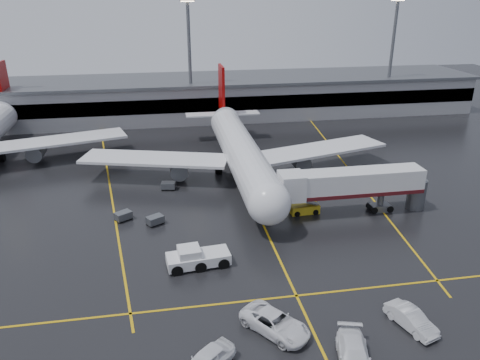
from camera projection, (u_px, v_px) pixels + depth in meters
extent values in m
plane|color=black|center=(252.00, 200.00, 64.44)|extent=(220.00, 220.00, 0.00)
cube|color=gold|center=(252.00, 200.00, 64.44)|extent=(0.25, 90.00, 0.02)
cube|color=gold|center=(296.00, 296.00, 44.38)|extent=(60.00, 0.25, 0.02)
cube|color=gold|center=(109.00, 182.00, 70.39)|extent=(9.99, 69.35, 0.02)
cube|color=gold|center=(347.00, 167.00, 76.40)|extent=(7.57, 69.64, 0.02)
cube|color=gray|center=(211.00, 98.00, 106.67)|extent=(120.00, 18.00, 8.00)
cube|color=black|center=(216.00, 104.00, 98.46)|extent=(120.00, 0.40, 3.00)
cube|color=#595B60|center=(211.00, 79.00, 105.04)|extent=(122.00, 19.00, 0.60)
cylinder|color=#595B60|center=(190.00, 65.00, 97.19)|extent=(0.70, 0.70, 25.00)
cube|color=#FFE5B2|center=(187.00, 1.00, 92.48)|extent=(2.60, 0.90, 0.20)
cylinder|color=#595B60|center=(391.00, 59.00, 104.30)|extent=(0.70, 0.70, 25.00)
cube|color=#FFE5B2|center=(398.00, 0.00, 99.59)|extent=(2.60, 0.90, 0.20)
cylinder|color=silver|center=(242.00, 153.00, 70.14)|extent=(5.20, 36.00, 5.20)
sphere|color=silver|center=(269.00, 203.00, 53.73)|extent=(5.20, 5.20, 5.20)
cone|color=silver|center=(223.00, 115.00, 89.05)|extent=(4.94, 8.00, 4.94)
cube|color=#8E0303|center=(222.00, 88.00, 88.10)|extent=(0.50, 5.50, 8.50)
cube|color=silver|center=(223.00, 114.00, 88.98)|extent=(14.00, 3.00, 0.25)
cube|color=silver|center=(155.00, 159.00, 70.21)|extent=(22.80, 11.83, 0.40)
cube|color=silver|center=(320.00, 149.00, 74.32)|extent=(22.80, 11.83, 0.40)
cylinder|color=#595B60|center=(179.00, 168.00, 70.38)|extent=(2.60, 4.50, 2.60)
cylinder|color=#595B60|center=(300.00, 161.00, 73.39)|extent=(2.60, 4.50, 2.60)
cylinder|color=#595B60|center=(263.00, 216.00, 57.68)|extent=(0.56, 0.56, 2.00)
cylinder|color=#595B60|center=(218.00, 167.00, 73.58)|extent=(0.56, 0.56, 2.00)
cylinder|color=#595B60|center=(258.00, 165.00, 74.59)|extent=(0.56, 0.56, 2.00)
cylinder|color=black|center=(263.00, 220.00, 57.89)|extent=(0.40, 1.10, 1.10)
cylinder|color=black|center=(219.00, 170.00, 73.75)|extent=(1.00, 1.40, 1.40)
cylinder|color=black|center=(258.00, 167.00, 74.76)|extent=(1.00, 1.40, 1.40)
cone|color=silver|center=(7.00, 109.00, 93.36)|extent=(4.94, 8.00, 4.94)
cube|color=#8E0303|center=(4.00, 84.00, 92.41)|extent=(0.50, 5.50, 8.50)
cube|color=silver|center=(7.00, 108.00, 93.28)|extent=(14.00, 3.00, 0.25)
cube|color=silver|center=(58.00, 141.00, 78.62)|extent=(22.80, 11.83, 0.40)
cylinder|color=#595B60|center=(37.00, 151.00, 77.69)|extent=(2.60, 4.50, 2.60)
cylinder|color=#595B60|center=(1.00, 155.00, 78.90)|extent=(0.56, 0.56, 2.00)
cylinder|color=black|center=(2.00, 158.00, 79.07)|extent=(1.00, 1.40, 1.40)
cube|color=silver|center=(354.00, 182.00, 59.20)|extent=(18.00, 3.20, 3.00)
cube|color=#470F13|center=(353.00, 191.00, 59.69)|extent=(18.00, 3.30, 0.50)
cube|color=silver|center=(291.00, 186.00, 57.90)|extent=(3.00, 3.40, 3.30)
cylinder|color=#595B60|center=(381.00, 200.00, 60.93)|extent=(0.80, 0.80, 3.00)
cube|color=#595B60|center=(380.00, 207.00, 61.33)|extent=(2.60, 1.60, 0.90)
cylinder|color=#595B60|center=(416.00, 194.00, 61.53)|extent=(2.40, 2.40, 4.00)
cylinder|color=black|center=(372.00, 208.00, 61.16)|extent=(0.90, 1.80, 0.90)
cylinder|color=black|center=(387.00, 207.00, 61.50)|extent=(0.90, 1.80, 0.90)
cube|color=silver|center=(198.00, 259.00, 48.95)|extent=(6.81, 3.29, 1.13)
cube|color=silver|center=(189.00, 252.00, 48.35)|extent=(2.47, 2.47, 0.94)
cube|color=black|center=(189.00, 252.00, 48.35)|extent=(2.23, 2.23, 0.85)
cylinder|color=black|center=(175.00, 265.00, 48.46)|extent=(1.50, 2.93, 1.22)
cylinder|color=black|center=(198.00, 261.00, 49.07)|extent=(1.50, 2.93, 1.22)
cylinder|color=black|center=(221.00, 258.00, 49.68)|extent=(1.50, 2.93, 1.22)
cube|color=gold|center=(305.00, 209.00, 60.64)|extent=(3.83, 1.74, 1.15)
cube|color=#595B60|center=(305.00, 201.00, 60.22)|extent=(3.66, 1.11, 1.31)
cylinder|color=black|center=(295.00, 212.00, 60.49)|extent=(0.81, 1.81, 0.73)
cylinder|color=black|center=(313.00, 210.00, 60.99)|extent=(0.81, 1.81, 0.73)
imported|color=white|center=(275.00, 323.00, 39.46)|extent=(6.14, 6.78, 1.75)
imported|color=white|center=(354.00, 355.00, 36.01)|extent=(3.84, 6.32, 1.71)
imported|color=silver|center=(411.00, 319.00, 40.00)|extent=(3.21, 5.27, 1.64)
cube|color=#595B60|center=(155.00, 220.00, 57.64)|extent=(2.38, 2.13, 0.90)
cylinder|color=black|center=(152.00, 226.00, 56.98)|extent=(0.40, 0.20, 0.40)
cylinder|color=black|center=(163.00, 223.00, 57.94)|extent=(0.40, 0.20, 0.40)
cylinder|color=black|center=(148.00, 224.00, 57.69)|extent=(0.40, 0.20, 0.40)
cylinder|color=black|center=(159.00, 220.00, 58.64)|extent=(0.40, 0.20, 0.40)
cube|color=#595B60|center=(123.00, 215.00, 58.72)|extent=(2.39, 2.18, 0.90)
cylinder|color=black|center=(120.00, 222.00, 58.05)|extent=(0.40, 0.20, 0.40)
cylinder|color=black|center=(131.00, 218.00, 59.06)|extent=(0.40, 0.20, 0.40)
cylinder|color=black|center=(116.00, 219.00, 58.74)|extent=(0.40, 0.20, 0.40)
cylinder|color=black|center=(127.00, 215.00, 59.74)|extent=(0.40, 0.20, 0.40)
cube|color=#595B60|center=(168.00, 185.00, 67.74)|extent=(2.18, 1.61, 0.90)
cylinder|color=black|center=(163.00, 190.00, 67.45)|extent=(0.40, 0.20, 0.40)
cylinder|color=black|center=(174.00, 190.00, 67.46)|extent=(0.40, 0.20, 0.40)
cylinder|color=black|center=(164.00, 187.00, 68.37)|extent=(0.40, 0.20, 0.40)
cylinder|color=black|center=(174.00, 187.00, 68.39)|extent=(0.40, 0.20, 0.40)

